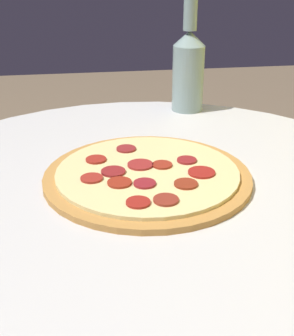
# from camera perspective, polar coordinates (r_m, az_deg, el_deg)

# --- Properties ---
(table) EXTENTS (0.91, 0.91, 0.77)m
(table) POSITION_cam_1_polar(r_m,az_deg,el_deg) (0.82, 0.38, -13.30)
(table) COLOR silver
(table) RESTS_ON ground_plane
(pizza) EXTENTS (0.33, 0.33, 0.02)m
(pizza) POSITION_cam_1_polar(r_m,az_deg,el_deg) (0.75, -0.01, -0.86)
(pizza) COLOR #B77F3D
(pizza) RESTS_ON table
(beer_bottle) EXTENTS (0.07, 0.07, 0.26)m
(beer_bottle) POSITION_cam_1_polar(r_m,az_deg,el_deg) (1.07, 5.07, 12.20)
(beer_bottle) COLOR gray
(beer_bottle) RESTS_ON table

